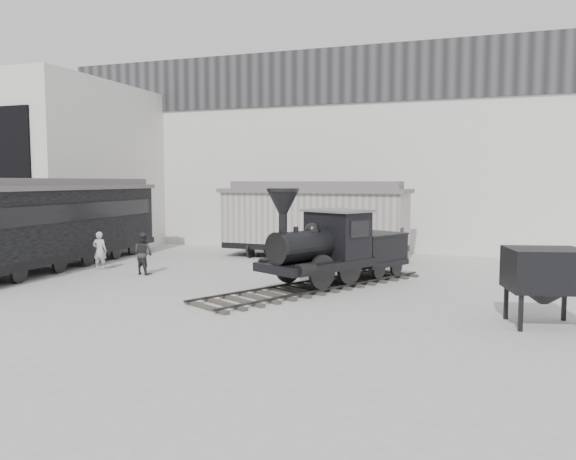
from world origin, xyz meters
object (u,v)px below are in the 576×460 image
(visitor_b, at_px, (143,253))
(visitor_a, at_px, (100,251))
(locomotive, at_px, (331,251))
(boxcar, at_px, (314,218))
(coal_hopper, at_px, (545,276))
(passenger_coach, at_px, (58,222))

(visitor_b, bearing_deg, visitor_a, 1.27)
(locomotive, bearing_deg, boxcar, 139.91)
(visitor_b, height_order, coal_hopper, coal_hopper)
(visitor_a, distance_m, coal_hopper, 17.70)
(locomotive, xyz_separation_m, passenger_coach, (-12.63, 0.60, 0.72))
(visitor_b, bearing_deg, passenger_coach, 5.55)
(locomotive, relative_size, boxcar, 1.02)
(visitor_a, bearing_deg, visitor_b, 156.01)
(locomotive, relative_size, visitor_a, 5.85)
(locomotive, distance_m, boxcar, 7.42)
(passenger_coach, bearing_deg, visitor_a, -5.88)
(boxcar, relative_size, passenger_coach, 0.69)
(locomotive, bearing_deg, coal_hopper, 0.37)
(locomotive, xyz_separation_m, coal_hopper, (6.74, -3.70, 0.06))
(locomotive, xyz_separation_m, boxcar, (-2.62, 6.91, 0.71))
(passenger_coach, xyz_separation_m, visitor_a, (2.19, -0.06, -1.19))
(passenger_coach, distance_m, coal_hopper, 19.85)
(boxcar, height_order, visitor_b, boxcar)
(visitor_a, relative_size, coal_hopper, 0.76)
(visitor_b, bearing_deg, boxcar, -115.75)
(boxcar, bearing_deg, visitor_a, -136.98)
(locomotive, distance_m, coal_hopper, 7.69)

